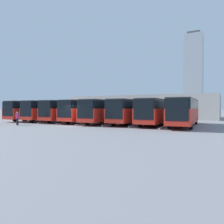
{
  "coord_description": "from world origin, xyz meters",
  "views": [
    {
      "loc": [
        -16.62,
        21.0,
        2.25
      ],
      "look_at": [
        -2.41,
        -5.92,
        1.59
      ],
      "focal_mm": 35.0,
      "sensor_mm": 36.0,
      "label": 1
    }
  ],
  "objects_px": {
    "bus_0": "(184,111)",
    "bus_4": "(88,110)",
    "bus_1": "(157,111)",
    "bus_3": "(107,110)",
    "bus_5": "(70,110)",
    "bus_7": "(37,110)",
    "bus_2": "(132,111)",
    "pedestrian": "(17,118)",
    "bus_6": "(53,110)"
  },
  "relations": [
    {
      "from": "bus_1",
      "to": "bus_5",
      "type": "height_order",
      "value": "same"
    },
    {
      "from": "bus_7",
      "to": "pedestrian",
      "type": "bearing_deg",
      "value": 120.35
    },
    {
      "from": "bus_5",
      "to": "bus_2",
      "type": "bearing_deg",
      "value": 176.99
    },
    {
      "from": "bus_2",
      "to": "bus_4",
      "type": "xyz_separation_m",
      "value": [
        6.95,
        0.08,
        0.0
      ]
    },
    {
      "from": "bus_3",
      "to": "bus_6",
      "type": "relative_size",
      "value": 1.0
    },
    {
      "from": "bus_5",
      "to": "bus_7",
      "type": "height_order",
      "value": "same"
    },
    {
      "from": "bus_3",
      "to": "pedestrian",
      "type": "height_order",
      "value": "bus_3"
    },
    {
      "from": "bus_2",
      "to": "bus_4",
      "type": "distance_m",
      "value": 6.95
    },
    {
      "from": "bus_4",
      "to": "bus_1",
      "type": "bearing_deg",
      "value": 177.19
    },
    {
      "from": "bus_6",
      "to": "bus_7",
      "type": "distance_m",
      "value": 3.49
    },
    {
      "from": "bus_4",
      "to": "bus_6",
      "type": "height_order",
      "value": "same"
    },
    {
      "from": "bus_1",
      "to": "pedestrian",
      "type": "bearing_deg",
      "value": 26.44
    },
    {
      "from": "bus_1",
      "to": "bus_6",
      "type": "xyz_separation_m",
      "value": [
        17.39,
        -0.0,
        0.0
      ]
    },
    {
      "from": "bus_4",
      "to": "bus_7",
      "type": "relative_size",
      "value": 1.0
    },
    {
      "from": "bus_5",
      "to": "bus_6",
      "type": "height_order",
      "value": "same"
    },
    {
      "from": "bus_3",
      "to": "bus_6",
      "type": "xyz_separation_m",
      "value": [
        10.43,
        -0.48,
        0.0
      ]
    },
    {
      "from": "bus_1",
      "to": "bus_3",
      "type": "relative_size",
      "value": 1.0
    },
    {
      "from": "bus_2",
      "to": "bus_6",
      "type": "xyz_separation_m",
      "value": [
        13.91,
        0.04,
        0.0
      ]
    },
    {
      "from": "bus_0",
      "to": "bus_1",
      "type": "bearing_deg",
      "value": -11.82
    },
    {
      "from": "bus_1",
      "to": "bus_6",
      "type": "relative_size",
      "value": 1.0
    },
    {
      "from": "bus_1",
      "to": "bus_6",
      "type": "bearing_deg",
      "value": -3.02
    },
    {
      "from": "bus_1",
      "to": "bus_2",
      "type": "xyz_separation_m",
      "value": [
        3.48,
        -0.04,
        0.0
      ]
    },
    {
      "from": "bus_2",
      "to": "bus_7",
      "type": "distance_m",
      "value": 17.39
    },
    {
      "from": "bus_4",
      "to": "bus_0",
      "type": "bearing_deg",
      "value": 174.92
    },
    {
      "from": "bus_3",
      "to": "bus_0",
      "type": "bearing_deg",
      "value": 176.65
    },
    {
      "from": "bus_2",
      "to": "pedestrian",
      "type": "bearing_deg",
      "value": 33.27
    },
    {
      "from": "bus_3",
      "to": "bus_2",
      "type": "bearing_deg",
      "value": -174.47
    },
    {
      "from": "bus_0",
      "to": "bus_4",
      "type": "distance_m",
      "value": 13.92
    },
    {
      "from": "bus_7",
      "to": "pedestrian",
      "type": "relative_size",
      "value": 7.04
    },
    {
      "from": "bus_0",
      "to": "bus_1",
      "type": "relative_size",
      "value": 1.0
    },
    {
      "from": "bus_1",
      "to": "bus_4",
      "type": "relative_size",
      "value": 1.0
    },
    {
      "from": "bus_1",
      "to": "bus_2",
      "type": "bearing_deg",
      "value": -3.74
    },
    {
      "from": "bus_3",
      "to": "bus_5",
      "type": "height_order",
      "value": "same"
    },
    {
      "from": "bus_4",
      "to": "bus_5",
      "type": "height_order",
      "value": "same"
    },
    {
      "from": "bus_3",
      "to": "bus_4",
      "type": "relative_size",
      "value": 1.0
    },
    {
      "from": "bus_1",
      "to": "bus_2",
      "type": "relative_size",
      "value": 1.0
    },
    {
      "from": "bus_2",
      "to": "bus_6",
      "type": "distance_m",
      "value": 13.91
    },
    {
      "from": "bus_0",
      "to": "bus_4",
      "type": "height_order",
      "value": "same"
    },
    {
      "from": "bus_5",
      "to": "bus_6",
      "type": "xyz_separation_m",
      "value": [
        3.48,
        0.04,
        0.0
      ]
    },
    {
      "from": "bus_3",
      "to": "pedestrian",
      "type": "bearing_deg",
      "value": 41.3
    },
    {
      "from": "bus_1",
      "to": "bus_3",
      "type": "height_order",
      "value": "same"
    },
    {
      "from": "bus_5",
      "to": "bus_7",
      "type": "relative_size",
      "value": 1.0
    },
    {
      "from": "bus_3",
      "to": "bus_5",
      "type": "relative_size",
      "value": 1.0
    },
    {
      "from": "bus_3",
      "to": "bus_4",
      "type": "xyz_separation_m",
      "value": [
        3.48,
        -0.44,
        0.0
      ]
    },
    {
      "from": "bus_1",
      "to": "bus_0",
      "type": "bearing_deg",
      "value": 168.18
    },
    {
      "from": "bus_0",
      "to": "bus_3",
      "type": "bearing_deg",
      "value": -3.35
    },
    {
      "from": "bus_5",
      "to": "bus_7",
      "type": "distance_m",
      "value": 6.96
    },
    {
      "from": "bus_1",
      "to": "bus_2",
      "type": "height_order",
      "value": "same"
    },
    {
      "from": "bus_6",
      "to": "bus_7",
      "type": "height_order",
      "value": "same"
    },
    {
      "from": "bus_3",
      "to": "pedestrian",
      "type": "distance_m",
      "value": 11.74
    }
  ]
}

